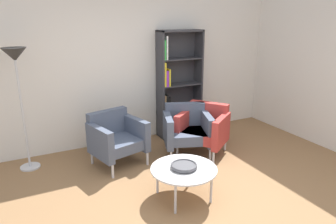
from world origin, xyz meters
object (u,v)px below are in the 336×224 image
object	(u,v)px
coffee_table_low	(184,170)
decorative_bowl	(184,165)
armchair_corner_red	(187,129)
armchair_near_window	(204,128)
bookshelf_tall	(176,86)
floor_lamp_torchiere	(16,70)
armchair_by_bookshelf	(116,137)

from	to	relation	value
coffee_table_low	decorative_bowl	world-z (taller)	decorative_bowl
armchair_corner_red	armchair_near_window	distance (m)	0.28
bookshelf_tall	decorative_bowl	size ratio (longest dim) A/B	5.94
armchair_near_window	bookshelf_tall	bearing A→B (deg)	146.24
coffee_table_low	floor_lamp_torchiere	distance (m)	2.59
coffee_table_low	armchair_near_window	size ratio (longest dim) A/B	0.84
coffee_table_low	armchair_near_window	xyz separation A→B (m)	(0.95, 1.04, 0.04)
armchair_corner_red	armchair_by_bookshelf	distance (m)	1.13
armchair_near_window	floor_lamp_torchiere	bearing A→B (deg)	-140.70
floor_lamp_torchiere	bookshelf_tall	bearing A→B (deg)	5.24
coffee_table_low	armchair_by_bookshelf	bearing A→B (deg)	108.45
coffee_table_low	floor_lamp_torchiere	xyz separation A→B (m)	(-1.62, 1.70, 1.08)
armchair_near_window	coffee_table_low	bearing A→B (deg)	-78.76
bookshelf_tall	armchair_near_window	size ratio (longest dim) A/B	2.01
bookshelf_tall	floor_lamp_torchiere	size ratio (longest dim) A/B	1.09
armchair_corner_red	armchair_by_bookshelf	world-z (taller)	same
armchair_corner_red	armchair_near_window	world-z (taller)	same
coffee_table_low	armchair_near_window	world-z (taller)	armchair_near_window
armchair_by_bookshelf	armchair_near_window	xyz separation A→B (m)	(1.38, -0.24, 0.00)
coffee_table_low	floor_lamp_torchiere	world-z (taller)	floor_lamp_torchiere
decorative_bowl	coffee_table_low	bearing A→B (deg)	0.00
armchair_near_window	armchair_corner_red	bearing A→B (deg)	-143.80
armchair_by_bookshelf	coffee_table_low	bearing A→B (deg)	-86.18
armchair_by_bookshelf	armchair_near_window	world-z (taller)	same
coffee_table_low	armchair_near_window	distance (m)	1.41
bookshelf_tall	floor_lamp_torchiere	world-z (taller)	bookshelf_tall
coffee_table_low	armchair_corner_red	distance (m)	1.32
armchair_corner_red	armchair_near_window	bearing A→B (deg)	2.19
armchair_by_bookshelf	floor_lamp_torchiere	world-z (taller)	floor_lamp_torchiere
bookshelf_tall	coffee_table_low	distance (m)	2.21
decorative_bowl	floor_lamp_torchiere	bearing A→B (deg)	133.60
decorative_bowl	bookshelf_tall	bearing A→B (deg)	64.72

